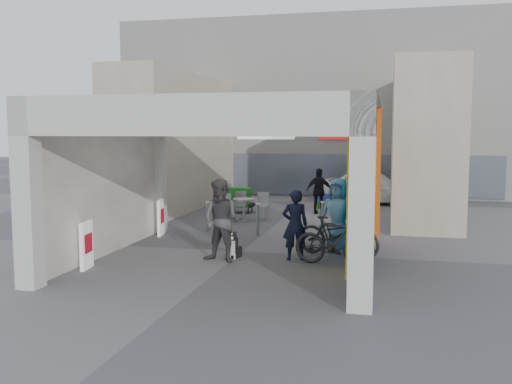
% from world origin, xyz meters
% --- Properties ---
extents(ground, '(90.00, 90.00, 0.00)m').
position_xyz_m(ground, '(0.00, 0.00, 0.00)').
color(ground, '#59585E').
rests_on(ground, ground).
extents(arcade_canopy, '(6.40, 6.45, 6.40)m').
position_xyz_m(arcade_canopy, '(0.54, -0.82, 2.30)').
color(arcade_canopy, '#B8B8B3').
rests_on(arcade_canopy, ground).
extents(far_building, '(18.00, 4.08, 8.00)m').
position_xyz_m(far_building, '(-0.00, 13.99, 3.99)').
color(far_building, white).
rests_on(far_building, ground).
extents(plaza_bldg_left, '(2.00, 9.00, 5.00)m').
position_xyz_m(plaza_bldg_left, '(-4.50, 7.50, 2.50)').
color(plaza_bldg_left, '#BAB19A').
rests_on(plaza_bldg_left, ground).
extents(plaza_bldg_right, '(2.00, 9.00, 5.00)m').
position_xyz_m(plaza_bldg_right, '(4.50, 7.50, 2.50)').
color(plaza_bldg_right, '#BAB19A').
rests_on(plaza_bldg_right, ground).
extents(bollard_left, '(0.09, 0.09, 0.84)m').
position_xyz_m(bollard_left, '(-1.69, 2.54, 0.42)').
color(bollard_left, gray).
rests_on(bollard_left, ground).
extents(bollard_center, '(0.09, 0.09, 0.88)m').
position_xyz_m(bollard_center, '(-0.12, 2.20, 0.44)').
color(bollard_center, gray).
rests_on(bollard_center, ground).
extents(bollard_right, '(0.09, 0.09, 0.98)m').
position_xyz_m(bollard_right, '(1.68, 2.22, 0.49)').
color(bollard_right, gray).
rests_on(bollard_right, ground).
extents(advert_board_near, '(0.16, 0.56, 1.00)m').
position_xyz_m(advert_board_near, '(-2.75, -2.43, 0.51)').
color(advert_board_near, white).
rests_on(advert_board_near, ground).
extents(advert_board_far, '(0.19, 0.56, 1.00)m').
position_xyz_m(advert_board_far, '(-2.75, 1.57, 0.51)').
color(advert_board_far, white).
rests_on(advert_board_far, ground).
extents(cafe_set, '(1.48, 1.20, 0.90)m').
position_xyz_m(cafe_set, '(-1.22, 4.75, 0.32)').
color(cafe_set, '#96979B').
rests_on(cafe_set, ground).
extents(produce_stand, '(1.33, 0.72, 0.88)m').
position_xyz_m(produce_stand, '(-1.93, 6.45, 0.35)').
color(produce_stand, black).
rests_on(produce_stand, ground).
extents(crate_stack, '(0.55, 0.50, 0.56)m').
position_xyz_m(crate_stack, '(0.99, 8.26, 0.28)').
color(crate_stack, '#1A5D1C').
rests_on(crate_stack, ground).
extents(border_collie, '(0.24, 0.47, 0.64)m').
position_xyz_m(border_collie, '(-0.01, -0.73, 0.26)').
color(border_collie, black).
rests_on(border_collie, ground).
extents(man_with_dog, '(0.66, 0.53, 1.59)m').
position_xyz_m(man_with_dog, '(1.39, -0.59, 0.80)').
color(man_with_dog, black).
rests_on(man_with_dog, ground).
extents(man_back_turned, '(1.02, 0.86, 1.83)m').
position_xyz_m(man_back_turned, '(-0.17, -1.14, 0.92)').
color(man_back_turned, '#3E3E40').
rests_on(man_back_turned, ground).
extents(man_elderly, '(0.97, 0.75, 1.78)m').
position_xyz_m(man_elderly, '(2.25, 0.49, 0.89)').
color(man_elderly, teal).
rests_on(man_elderly, ground).
extents(man_crates, '(0.99, 0.51, 1.61)m').
position_xyz_m(man_crates, '(1.05, 6.77, 0.80)').
color(man_crates, black).
rests_on(man_crates, ground).
extents(bicycle_front, '(2.12, 1.27, 1.05)m').
position_xyz_m(bicycle_front, '(2.30, 0.01, 0.53)').
color(bicycle_front, black).
rests_on(bicycle_front, ground).
extents(bicycle_rear, '(1.85, 0.85, 1.07)m').
position_xyz_m(bicycle_rear, '(2.30, -0.96, 0.53)').
color(bicycle_rear, black).
rests_on(bicycle_rear, ground).
extents(white_van, '(4.19, 2.58, 1.33)m').
position_xyz_m(white_van, '(2.78, 10.23, 0.67)').
color(white_van, white).
rests_on(white_van, ground).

